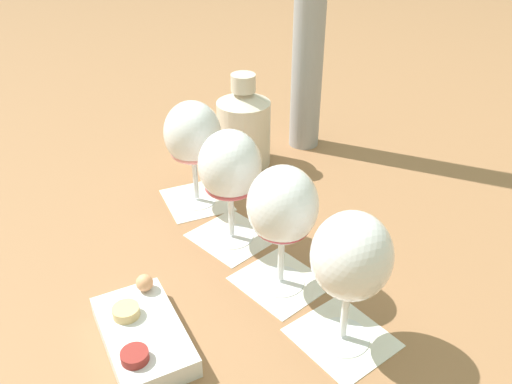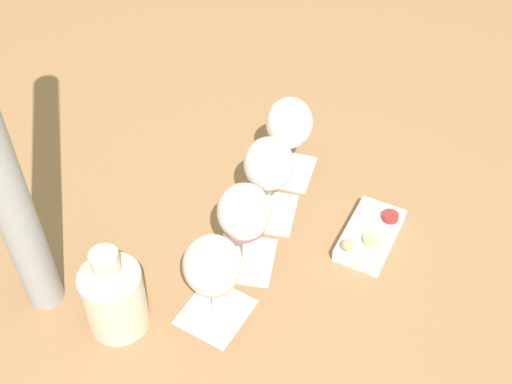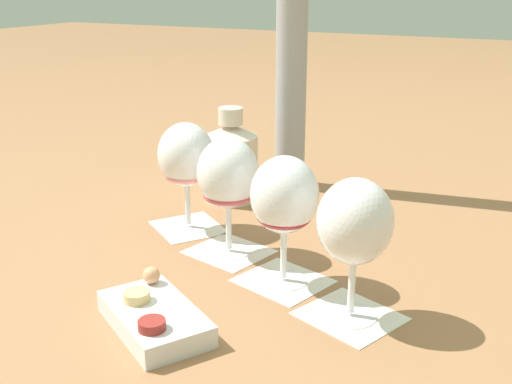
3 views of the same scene
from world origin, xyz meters
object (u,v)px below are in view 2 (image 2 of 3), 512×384
object	(u,v)px
wine_glass_1	(244,215)
wine_glass_3	(289,126)
wine_glass_0	(212,268)
snack_dish	(370,235)
wine_glass_2	(269,167)
ceramic_vase	(113,294)

from	to	relation	value
wine_glass_1	wine_glass_3	world-z (taller)	same
wine_glass_0	wine_glass_1	bearing A→B (deg)	-27.32
wine_glass_1	wine_glass_3	size ratio (longest dim) A/B	1.00
snack_dish	wine_glass_3	bearing A→B (deg)	33.40
wine_glass_0	wine_glass_2	xyz separation A→B (m)	(0.24, -0.12, -0.00)
wine_glass_1	wine_glass_3	xyz separation A→B (m)	(0.24, -0.11, -0.00)
wine_glass_0	ceramic_vase	size ratio (longest dim) A/B	1.01
wine_glass_0	snack_dish	xyz separation A→B (m)	(0.15, -0.31, -0.11)
wine_glass_1	wine_glass_2	xyz separation A→B (m)	(0.12, -0.06, -0.00)
wine_glass_0	ceramic_vase	world-z (taller)	wine_glass_0
wine_glass_1	wine_glass_0	bearing A→B (deg)	152.68
ceramic_vase	snack_dish	xyz separation A→B (m)	(0.15, -0.48, -0.06)
wine_glass_2	snack_dish	xyz separation A→B (m)	(-0.09, -0.19, -0.11)
wine_glass_2	ceramic_vase	bearing A→B (deg)	130.73
snack_dish	ceramic_vase	bearing A→B (deg)	107.76
wine_glass_0	wine_glass_3	distance (m)	0.40
wine_glass_3	ceramic_vase	xyz separation A→B (m)	(-0.37, 0.34, -0.05)
wine_glass_0	wine_glass_2	distance (m)	0.27
wine_glass_0	wine_glass_3	bearing A→B (deg)	-25.04
wine_glass_3	snack_dish	world-z (taller)	wine_glass_3
wine_glass_0	wine_glass_1	distance (m)	0.13
wine_glass_1	snack_dish	size ratio (longest dim) A/B	0.99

